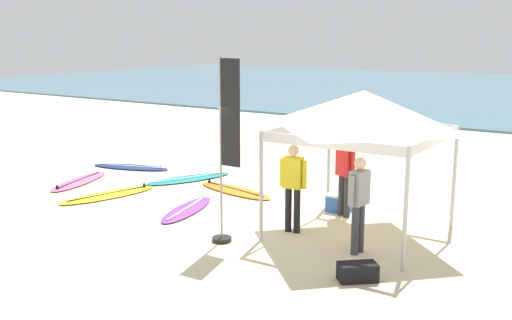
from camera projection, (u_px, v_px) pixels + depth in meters
name	position (u px, v px, depth m)	size (l,w,h in m)	color
ground_plane	(209.00, 218.00, 12.52)	(80.00, 80.00, 0.00)	beige
canopy_tent	(363.00, 110.00, 11.08)	(2.85, 2.85, 2.75)	#B7B7BC
surfboard_teal	(189.00, 178.00, 15.85)	(1.54, 2.48, 0.19)	#19847F
surfboard_pink	(79.00, 181.00, 15.55)	(1.22, 2.35, 0.19)	pink
surfboard_yellow	(108.00, 195.00, 14.23)	(1.23, 2.52, 0.19)	yellow
surfboard_navy	(131.00, 167.00, 17.23)	(2.42, 1.26, 0.19)	navy
surfboard_orange	(235.00, 190.00, 14.64)	(2.41, 1.11, 0.19)	orange
surfboard_purple	(187.00, 209.00, 13.05)	(1.07, 2.20, 0.19)	purple
person_red	(345.00, 170.00, 12.48)	(0.52, 0.34, 1.71)	#2D2D33
person_grey	(359.00, 198.00, 10.34)	(0.27, 0.54, 1.71)	#383842
person_yellow	(293.00, 182.00, 11.46)	(0.55, 0.26, 1.71)	black
banner_flag	(226.00, 159.00, 10.75)	(0.60, 0.36, 3.40)	#99999E
gear_bag_near_tent	(358.00, 272.00, 9.33)	(0.60, 0.32, 0.28)	black
cooler_box	(339.00, 203.00, 12.96)	(0.50, 0.36, 0.39)	#2D60B7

